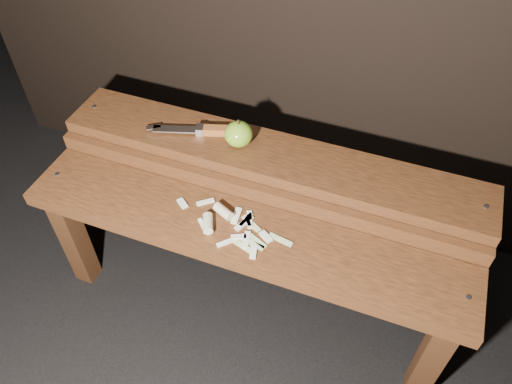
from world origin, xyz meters
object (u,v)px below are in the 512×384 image
(apple, at_px, (239,134))
(knife, at_px, (211,130))
(bench_rear_tier, at_px, (269,175))
(bench_front_tier, at_px, (240,248))

(apple, distance_m, knife, 0.09)
(bench_rear_tier, relative_size, apple, 14.59)
(bench_rear_tier, xyz_separation_m, knife, (-0.18, 0.02, 0.10))
(bench_rear_tier, relative_size, knife, 4.44)
(bench_front_tier, xyz_separation_m, knife, (-0.18, 0.24, 0.16))
(bench_front_tier, distance_m, bench_rear_tier, 0.23)
(bench_front_tier, relative_size, bench_rear_tier, 1.00)
(apple, bearing_deg, knife, 171.92)
(apple, bearing_deg, bench_rear_tier, -2.67)
(bench_rear_tier, height_order, apple, apple)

